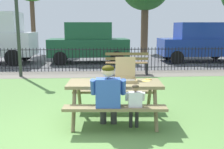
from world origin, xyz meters
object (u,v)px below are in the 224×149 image
(picnic_table_foreground, at_px, (115,91))
(lamp_post_walkway, at_px, (17,9))
(pizza_box_open, at_px, (126,75))
(parked_car_right, at_px, (198,42))
(adult_at_table, at_px, (108,94))
(park_bench_center, at_px, (127,64))
(parked_car_center, at_px, (88,42))
(child_at_table, at_px, (135,103))
(pizza_slice_on_table, at_px, (147,80))

(picnic_table_foreground, relative_size, lamp_post_walkway, 0.49)
(pizza_box_open, distance_m, lamp_post_walkway, 5.89)
(picnic_table_foreground, relative_size, parked_car_right, 0.48)
(adult_at_table, xyz_separation_m, parked_car_right, (5.05, 8.77, 0.35))
(park_bench_center, bearing_deg, picnic_table_foreground, -99.54)
(adult_at_table, bearing_deg, parked_car_right, 60.08)
(lamp_post_walkway, bearing_deg, pizza_box_open, -54.37)
(parked_car_center, bearing_deg, picnic_table_foreground, -85.31)
(picnic_table_foreground, height_order, parked_car_right, parked_car_right)
(park_bench_center, height_order, parked_car_right, parked_car_right)
(picnic_table_foreground, xyz_separation_m, pizza_box_open, (0.23, 0.12, 0.28))
(park_bench_center, xyz_separation_m, lamp_post_walkway, (-3.91, -0.14, 1.98))
(pizza_box_open, xyz_separation_m, adult_at_table, (-0.38, -0.62, -0.22))
(adult_at_table, bearing_deg, child_at_table, -7.10)
(lamp_post_walkway, bearing_deg, picnic_table_foreground, -57.01)
(pizza_box_open, height_order, pizza_slice_on_table, pizza_box_open)
(adult_at_table, xyz_separation_m, parked_car_center, (-0.53, 8.77, 0.35))
(picnic_table_foreground, distance_m, pizza_box_open, 0.39)
(pizza_box_open, xyz_separation_m, lamp_post_walkway, (-3.32, 4.63, 1.52))
(pizza_box_open, height_order, parked_car_right, parked_car_right)
(pizza_slice_on_table, distance_m, park_bench_center, 4.78)
(adult_at_table, xyz_separation_m, lamp_post_walkway, (-2.94, 5.24, 1.74))
(picnic_table_foreground, relative_size, child_at_table, 2.21)
(adult_at_table, relative_size, lamp_post_walkway, 0.30)
(adult_at_table, relative_size, parked_car_right, 0.30)
(pizza_box_open, distance_m, park_bench_center, 4.82)
(pizza_box_open, xyz_separation_m, parked_car_right, (4.67, 8.16, 0.13))
(pizza_box_open, bearing_deg, picnic_table_foreground, -151.90)
(pizza_slice_on_table, distance_m, parked_car_center, 8.27)
(picnic_table_foreground, xyz_separation_m, park_bench_center, (0.82, 4.89, -0.18))
(child_at_table, distance_m, parked_car_right, 9.96)
(pizza_slice_on_table, xyz_separation_m, child_at_table, (-0.33, -0.67, -0.26))
(pizza_box_open, height_order, park_bench_center, pizza_box_open)
(adult_at_table, distance_m, lamp_post_walkway, 6.26)
(adult_at_table, xyz_separation_m, child_at_table, (0.46, -0.06, -0.14))
(lamp_post_walkway, relative_size, parked_car_center, 0.99)
(child_at_table, bearing_deg, park_bench_center, 84.69)
(adult_at_table, bearing_deg, park_bench_center, 79.78)
(adult_at_table, distance_m, child_at_table, 0.49)
(adult_at_table, bearing_deg, pizza_box_open, 58.33)
(adult_at_table, xyz_separation_m, park_bench_center, (0.97, 5.38, -0.24))
(lamp_post_walkway, xyz_separation_m, parked_car_center, (2.40, 3.53, -1.38))
(pizza_slice_on_table, bearing_deg, pizza_box_open, 179.66)
(pizza_slice_on_table, distance_m, lamp_post_walkway, 6.16)
(parked_car_right, bearing_deg, child_at_table, -117.43)
(parked_car_center, distance_m, parked_car_right, 5.58)
(child_at_table, bearing_deg, parked_car_right, 62.57)
(pizza_box_open, distance_m, adult_at_table, 0.76)
(pizza_box_open, relative_size, parked_car_right, 0.12)
(child_at_table, bearing_deg, pizza_box_open, 97.12)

